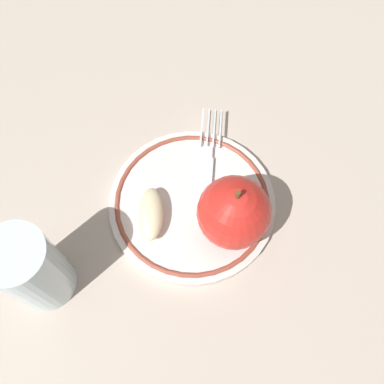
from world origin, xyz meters
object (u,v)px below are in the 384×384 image
(apple_red_whole, at_px, (234,212))
(fork, at_px, (208,167))
(apple_slice_front, at_px, (151,214))
(drinking_glass, at_px, (32,270))
(plate, at_px, (192,201))

(apple_red_whole, relative_size, fork, 0.55)
(apple_slice_front, bearing_deg, fork, 133.69)
(drinking_glass, bearing_deg, apple_red_whole, 102.99)
(fork, bearing_deg, apple_red_whole, -157.35)
(apple_slice_front, height_order, drinking_glass, drinking_glass)
(apple_red_whole, bearing_deg, drinking_glass, -77.01)
(plate, relative_size, apple_red_whole, 2.21)
(apple_red_whole, height_order, drinking_glass, drinking_glass)
(apple_red_whole, distance_m, apple_slice_front, 0.10)
(apple_slice_front, relative_size, drinking_glass, 0.57)
(apple_slice_front, xyz_separation_m, fork, (-0.06, 0.07, -0.01))
(fork, height_order, drinking_glass, drinking_glass)
(plate, distance_m, drinking_glass, 0.20)
(plate, bearing_deg, fork, 150.85)
(plate, relative_size, fork, 1.22)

